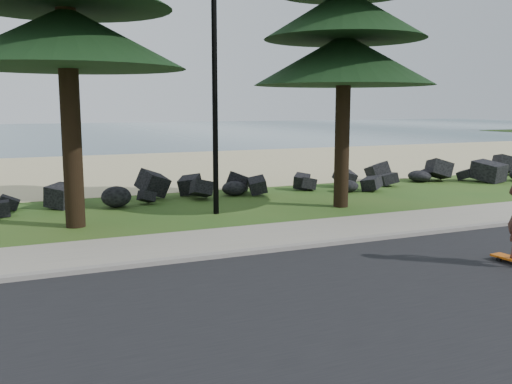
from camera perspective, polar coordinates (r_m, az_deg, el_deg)
ground at (r=11.85m, az=1.21°, el=-4.86°), size 160.00×160.00×0.00m
road at (r=8.16m, az=14.85°, el=-11.46°), size 160.00×7.00×0.02m
kerb at (r=11.05m, az=3.18°, el=-5.61°), size 160.00×0.20×0.10m
sidewalk at (r=12.02m, az=0.81°, el=-4.47°), size 160.00×2.00×0.08m
beach_sand at (r=25.57m, az=-12.54°, el=2.28°), size 160.00×15.00×0.01m
ocean at (r=61.71m, az=-19.15°, el=5.67°), size 160.00×58.00×0.01m
seawall_boulders at (r=17.00m, az=-6.72°, el=-0.76°), size 60.00×2.40×1.10m
lamp_post at (r=14.55m, az=-4.19°, el=14.04°), size 0.25×0.14×8.14m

